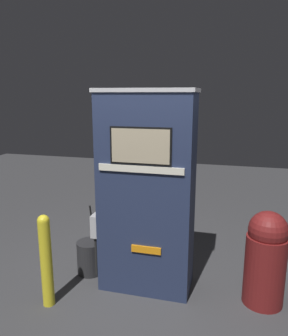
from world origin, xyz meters
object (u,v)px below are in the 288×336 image
at_px(gas_pump, 147,192).
at_px(trash_bin, 266,258).
at_px(safety_bollard, 46,259).
at_px(squeegee_bucket, 90,257).

distance_m(gas_pump, trash_bin, 1.38).
distance_m(safety_bollard, trash_bin, 2.22).
xyz_separation_m(trash_bin, squeegee_bucket, (-1.98, 0.09, -0.31)).
bearing_deg(squeegee_bucket, trash_bin, -2.50).
relative_size(safety_bollard, squeegee_bucket, 1.11).
relative_size(trash_bin, squeegee_bucket, 1.13).
relative_size(gas_pump, trash_bin, 2.18).
relative_size(safety_bollard, trash_bin, 0.98).
bearing_deg(trash_bin, squeegee_bucket, 177.50).
distance_m(trash_bin, squeegee_bucket, 2.00).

